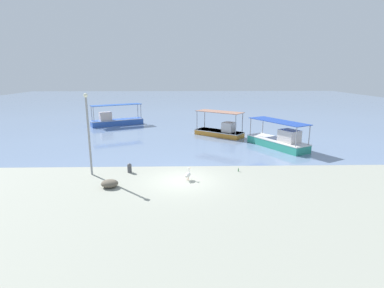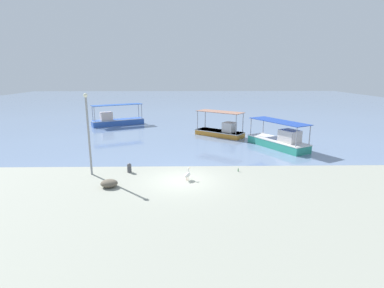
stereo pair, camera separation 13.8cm
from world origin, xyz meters
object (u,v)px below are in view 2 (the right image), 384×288
pelican (187,175)px  mooring_bollard (129,167)px  fishing_boat_far_left (221,131)px  glass_bottle (238,170)px  fishing_boat_near_left (116,120)px  lamp_post (88,130)px  net_pile (109,183)px  fishing_boat_outer (280,141)px

pelican → mooring_bollard: 4.39m
fishing_boat_far_left → glass_bottle: fishing_boat_far_left is taller
fishing_boat_near_left → lamp_post: bearing=-82.1°
fishing_boat_near_left → glass_bottle: size_ratio=24.69×
fishing_boat_near_left → pelican: size_ratio=8.33×
pelican → net_pile: pelican is taller
pelican → lamp_post: bearing=169.0°
fishing_boat_far_left → net_pile: size_ratio=5.20×
pelican → glass_bottle: 3.96m
fishing_boat_near_left → mooring_bollard: (5.20, -19.14, -0.32)m
fishing_boat_far_left → net_pile: (-8.53, -14.75, -0.37)m
pelican → glass_bottle: (3.59, 1.65, -0.27)m
glass_bottle → fishing_boat_outer: bearing=53.4°
fishing_boat_outer → pelican: (-8.52, -8.28, -0.31)m
fishing_boat_outer → glass_bottle: (-4.93, -6.63, -0.58)m
lamp_post → net_pile: (1.78, -2.39, -2.88)m
pelican → lamp_post: lamp_post is taller
pelican → mooring_bollard: size_ratio=1.22×
pelican → net_pile: size_ratio=0.77×
fishing_boat_outer → fishing_boat_near_left: fishing_boat_near_left is taller
fishing_boat_far_left → mooring_bollard: 14.31m
fishing_boat_outer → mooring_bollard: (-12.58, -6.62, -0.34)m
fishing_boat_outer → fishing_boat_far_left: fishing_boat_far_left is taller
fishing_boat_outer → net_pile: (-13.30, -9.39, -0.45)m
fishing_boat_near_left → fishing_boat_far_left: fishing_boat_near_left is taller
fishing_boat_near_left → mooring_bollard: size_ratio=10.13×
fishing_boat_near_left → net_pile: fishing_boat_near_left is taller
fishing_boat_outer → fishing_boat_far_left: (-4.77, 5.36, -0.08)m
fishing_boat_near_left → mooring_bollard: 19.83m
fishing_boat_outer → pelican: 11.88m
fishing_boat_near_left → net_pile: size_ratio=6.44×
fishing_boat_far_left → glass_bottle: size_ratio=19.91×
fishing_boat_near_left → lamp_post: lamp_post is taller
lamp_post → fishing_boat_outer: bearing=24.9°
fishing_boat_outer → net_pile: fishing_boat_outer is taller
fishing_boat_outer → lamp_post: bearing=-155.1°
fishing_boat_far_left → fishing_boat_near_left: bearing=151.2°
net_pile → lamp_post: bearing=126.8°
fishing_boat_outer → glass_bottle: bearing=-126.6°
mooring_bollard → glass_bottle: 7.65m
mooring_bollard → net_pile: size_ratio=0.64×
mooring_bollard → glass_bottle: size_ratio=2.44×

